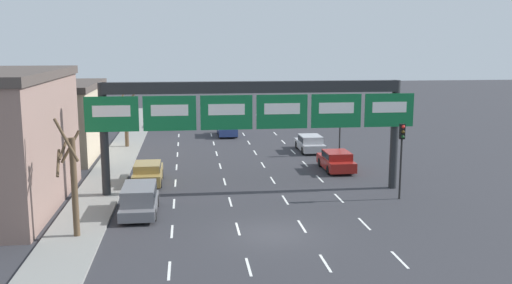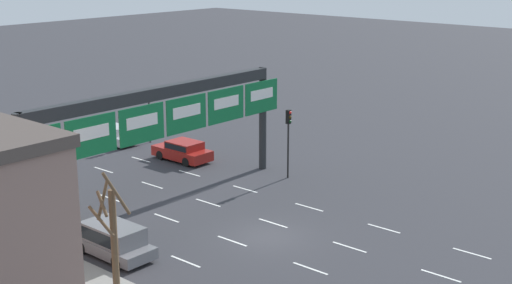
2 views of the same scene
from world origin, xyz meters
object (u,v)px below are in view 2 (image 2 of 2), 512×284
(car_red, at_px, (183,150))
(tree_bare_closest, at_px, (113,235))
(traffic_light_near_gantry, at_px, (289,130))
(car_gold, at_px, (34,208))
(sign_gantry, at_px, (162,112))
(traffic_light_mid_block, at_px, (149,105))
(car_silver, at_px, (112,134))
(suv_grey, at_px, (113,238))

(car_red, distance_m, tree_bare_closest, 20.97)
(traffic_light_near_gantry, relative_size, tree_bare_closest, 0.79)
(car_gold, bearing_deg, car_red, 10.23)
(sign_gantry, distance_m, traffic_light_mid_block, 14.22)
(traffic_light_near_gantry, bearing_deg, car_silver, 97.57)
(car_gold, distance_m, tree_bare_closest, 11.16)
(traffic_light_mid_block, height_order, tree_bare_closest, tree_bare_closest)
(car_silver, bearing_deg, suv_grey, -127.94)
(suv_grey, relative_size, car_red, 1.01)
(sign_gantry, relative_size, car_silver, 4.43)
(suv_grey, distance_m, tree_bare_closest, 5.01)
(car_gold, bearing_deg, car_silver, 37.18)
(car_red, height_order, tree_bare_closest, tree_bare_closest)
(car_silver, bearing_deg, sign_gantry, -116.14)
(traffic_light_mid_block, bearing_deg, car_red, -107.52)
(traffic_light_near_gantry, height_order, tree_bare_closest, tree_bare_closest)
(car_red, bearing_deg, tree_bare_closest, -141.35)
(suv_grey, height_order, car_gold, suv_grey)
(suv_grey, relative_size, car_gold, 1.01)
(sign_gantry, bearing_deg, car_silver, 63.86)
(sign_gantry, height_order, traffic_light_mid_block, sign_gantry)
(suv_grey, bearing_deg, car_silver, 52.06)
(tree_bare_closest, bearing_deg, suv_grey, 52.99)
(car_gold, xyz_separation_m, traffic_light_mid_block, (15.27, 7.98, 2.18))
(car_red, relative_size, tree_bare_closest, 0.77)
(car_silver, height_order, tree_bare_closest, tree_bare_closest)
(suv_grey, height_order, traffic_light_mid_block, traffic_light_mid_block)
(car_gold, relative_size, car_silver, 0.98)
(traffic_light_near_gantry, relative_size, traffic_light_mid_block, 1.11)
(car_gold, height_order, car_silver, car_gold)
(traffic_light_near_gantry, bearing_deg, suv_grey, -175.30)
(suv_grey, relative_size, traffic_light_near_gantry, 0.99)
(suv_grey, distance_m, car_red, 16.47)
(sign_gantry, relative_size, suv_grey, 4.48)
(car_silver, height_order, traffic_light_mid_block, traffic_light_mid_block)
(car_gold, height_order, tree_bare_closest, tree_bare_closest)
(car_silver, bearing_deg, traffic_light_mid_block, -44.26)
(suv_grey, height_order, traffic_light_near_gantry, traffic_light_near_gantry)
(sign_gantry, height_order, car_gold, sign_gantry)
(suv_grey, bearing_deg, traffic_light_near_gantry, 4.70)
(car_gold, relative_size, car_red, 1.00)
(sign_gantry, bearing_deg, traffic_light_near_gantry, -16.72)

